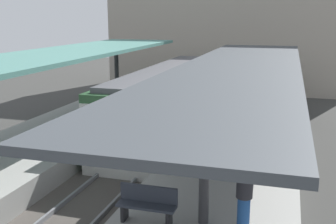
% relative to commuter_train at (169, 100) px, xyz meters
% --- Properties ---
extents(ground_plane, '(80.00, 80.00, 0.00)m').
position_rel_commuter_train_xyz_m(ground_plane, '(0.00, -5.23, -1.73)').
color(ground_plane, '#383835').
extents(platform_left, '(4.40, 28.00, 1.00)m').
position_rel_commuter_train_xyz_m(platform_left, '(-3.80, -5.23, -1.23)').
color(platform_left, '#9E9E99').
rests_on(platform_left, ground_plane).
extents(platform_right, '(4.40, 28.00, 1.00)m').
position_rel_commuter_train_xyz_m(platform_right, '(3.80, -5.23, -1.23)').
color(platform_right, '#9E9E99').
rests_on(platform_right, ground_plane).
extents(track_ballast, '(3.20, 28.00, 0.20)m').
position_rel_commuter_train_xyz_m(track_ballast, '(0.00, -5.23, -1.63)').
color(track_ballast, '#4C4742').
rests_on(track_ballast, ground_plane).
extents(rail_near_side, '(0.08, 28.00, 0.14)m').
position_rel_commuter_train_xyz_m(rail_near_side, '(-0.72, -5.23, -1.46)').
color(rail_near_side, slate).
rests_on(rail_near_side, track_ballast).
extents(rail_far_side, '(0.08, 28.00, 0.14)m').
position_rel_commuter_train_xyz_m(rail_far_side, '(0.72, -5.23, -1.46)').
color(rail_far_side, slate).
rests_on(rail_far_side, track_ballast).
extents(commuter_train, '(2.78, 12.97, 3.10)m').
position_rel_commuter_train_xyz_m(commuter_train, '(0.00, 0.00, 0.00)').
color(commuter_train, '#2D5633').
rests_on(commuter_train, track_ballast).
extents(canopy_left, '(4.18, 21.00, 3.23)m').
position_rel_commuter_train_xyz_m(canopy_left, '(-3.80, -3.83, 2.38)').
color(canopy_left, '#333335').
rests_on(canopy_left, platform_left).
extents(canopy_right, '(4.18, 21.00, 3.00)m').
position_rel_commuter_train_xyz_m(canopy_right, '(3.80, -3.83, 2.16)').
color(canopy_right, '#333335').
rests_on(canopy_right, platform_right).
extents(platform_bench, '(1.40, 0.41, 0.86)m').
position_rel_commuter_train_xyz_m(platform_bench, '(2.53, -10.45, -0.26)').
color(platform_bench, black).
rests_on(platform_bench, platform_right).
extents(platform_sign, '(0.90, 0.08, 2.21)m').
position_rel_commuter_train_xyz_m(platform_sign, '(4.88, -0.81, 0.90)').
color(platform_sign, '#262628').
rests_on(platform_sign, platform_right).
extents(litter_bin, '(0.44, 0.44, 0.80)m').
position_rel_commuter_train_xyz_m(litter_bin, '(5.32, -3.97, -0.33)').
color(litter_bin, maroon).
rests_on(litter_bin, platform_right).
extents(passenger_near_bench, '(0.36, 0.36, 1.65)m').
position_rel_commuter_train_xyz_m(passenger_near_bench, '(4.74, -10.36, 0.13)').
color(passenger_near_bench, navy).
rests_on(passenger_near_bench, platform_right).
extents(station_building_backdrop, '(18.00, 6.00, 11.00)m').
position_rel_commuter_train_xyz_m(station_building_backdrop, '(0.52, 14.77, 3.77)').
color(station_building_backdrop, '#A89E8E').
rests_on(station_building_backdrop, ground_plane).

